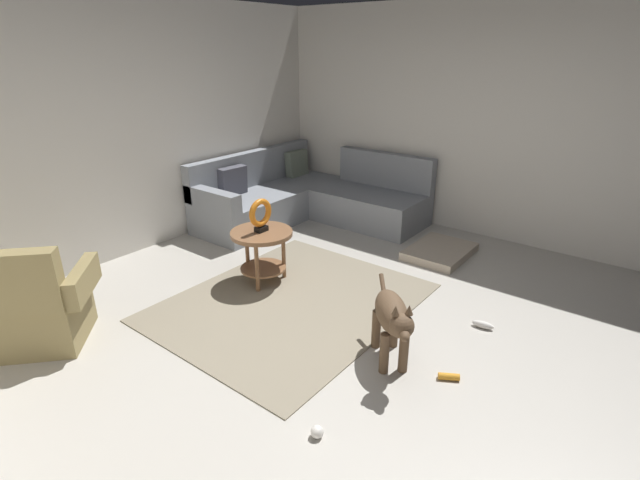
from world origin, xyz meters
name	(u,v)px	position (x,y,z in m)	size (l,w,h in m)	color
ground_plane	(344,341)	(0.00, 0.00, -0.05)	(6.00, 6.00, 0.10)	#B7B2A8
wall_back	(120,131)	(0.00, 2.94, 1.35)	(6.00, 0.12, 2.70)	silver
wall_right	(492,124)	(2.94, 0.00, 1.35)	(0.12, 6.00, 2.70)	silver
area_rug	(291,302)	(0.15, 0.70, 0.01)	(2.30, 1.90, 0.01)	gray
sectional_couch	(307,199)	(1.99, 2.02, 0.29)	(2.20, 2.25, 0.88)	gray
armchair	(37,308)	(-1.54, 1.81, 0.32)	(0.99, 0.98, 0.88)	olive
side_table	(262,243)	(0.30, 1.20, 0.42)	(0.60, 0.60, 0.54)	brown
torus_sculpture	(261,214)	(0.30, 1.20, 0.71)	(0.28, 0.08, 0.33)	black
dog_bed_mat	(440,251)	(1.98, 0.08, 0.04)	(0.80, 0.60, 0.09)	#B2A38E
dog	(392,318)	(-0.07, -0.46, 0.38)	(0.66, 0.61, 0.63)	brown
dog_toy_ball	(317,432)	(-0.98, -0.49, 0.04)	(0.08, 0.08, 0.08)	silver
dog_toy_rope	(449,377)	(0.01, -0.90, 0.03)	(0.05, 0.05, 0.15)	orange
dog_toy_bone	(483,325)	(0.81, -0.85, 0.03)	(0.18, 0.06, 0.06)	silver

